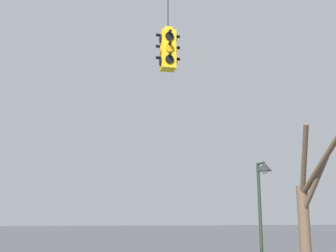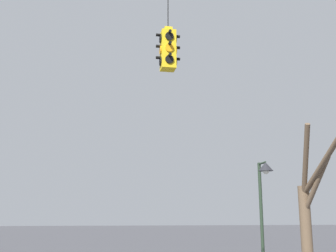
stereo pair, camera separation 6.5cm
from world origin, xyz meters
TOP-DOWN VIEW (x-y plane):
  - traffic_light_near_right_pole at (1.22, -0.36)m, footprint 0.58×0.58m
  - street_lamp at (5.71, 4.70)m, footprint 0.52×0.90m
  - bare_tree at (7.72, 5.21)m, footprint 1.36×3.03m

SIDE VIEW (x-z plane):
  - bare_tree at x=7.72m, z-range -0.22..5.34m
  - street_lamp at x=5.71m, z-range 1.18..5.36m
  - traffic_light_near_right_pole at x=1.22m, z-range 5.12..7.12m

